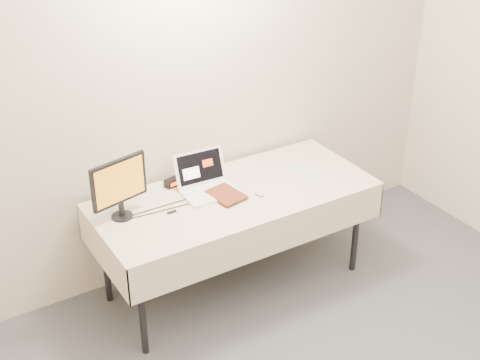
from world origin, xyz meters
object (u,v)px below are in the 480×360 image
monitor (119,184)px  laptop (206,182)px  table (235,201)px  book (214,185)px

monitor → laptop: bearing=-10.7°
table → book: size_ratio=7.53×
table → monitor: (-0.74, 0.11, 0.29)m
table → monitor: bearing=171.5°
table → book: bearing=-171.3°
table → laptop: laptop is taller
table → monitor: 0.80m
table → laptop: (-0.13, 0.14, 0.12)m
monitor → table: bearing=-21.7°
laptop → monitor: bearing=-174.5°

